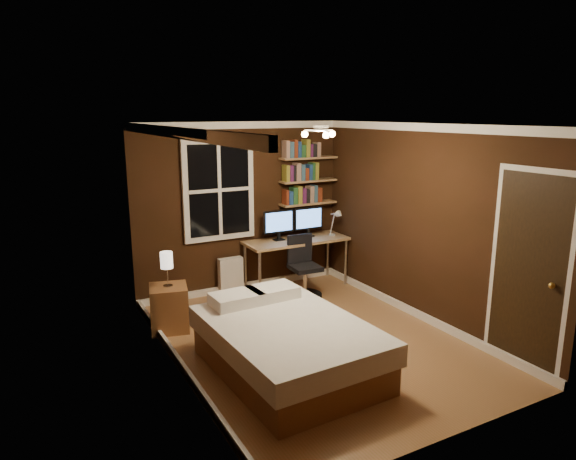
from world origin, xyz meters
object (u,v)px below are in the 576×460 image
desk_lamp (335,222)px  desk (296,243)px  bedside_lamp (167,269)px  monitor_right (308,222)px  radiator (231,276)px  monitor_left (279,225)px  bed (287,345)px  nightstand (169,308)px  office_chair (304,274)px

desk_lamp → desk: bearing=169.7°
bedside_lamp → monitor_right: size_ratio=0.89×
radiator → monitor_left: 1.03m
desk → monitor_left: bearing=162.8°
bed → nightstand: bed is taller
office_chair → desk_lamp: bearing=25.1°
bed → bedside_lamp: bedside_lamp is taller
nightstand → monitor_left: 2.15m
desk → bed: bearing=-121.3°
nightstand → desk_lamp: bearing=24.1°
radiator → desk: size_ratio=0.34×
radiator → desk: 1.10m
desk → office_chair: 0.56m
nightstand → bedside_lamp: 0.50m
monitor_left → desk: bearing=-17.2°
bedside_lamp → office_chair: bedside_lamp is taller
desk → office_chair: (-0.10, -0.41, -0.36)m
monitor_right → office_chair: 0.89m
desk → monitor_right: 0.39m
radiator → monitor_right: 1.44m
monitor_left → office_chair: monitor_left is taller
bed → nightstand: (-0.79, 1.60, -0.01)m
desk → bedside_lamp: bearing=-163.3°
monitor_right → desk: bearing=-162.7°
monitor_left → radiator: bearing=169.5°
nightstand → radiator: nightstand is taller
bedside_lamp → desk_lamp: size_ratio=0.99×
monitor_left → desk_lamp: monitor_left is taller
nightstand → monitor_left: (1.89, 0.72, 0.70)m
bed → monitor_left: bearing=62.0°
radiator → desk_lamp: desk_lamp is taller
desk → nightstand: bearing=-163.3°
desk_lamp → office_chair: (-0.73, -0.29, -0.64)m
desk_lamp → office_chair: size_ratio=0.49×
monitor_right → desk_lamp: size_ratio=1.11×
monitor_right → office_chair: (-0.36, -0.49, -0.65)m
bed → monitor_left: (1.11, 2.32, 0.70)m
bedside_lamp → office_chair: bearing=6.6°
bedside_lamp → radiator: bearing=36.5°
radiator → desk_lamp: (1.61, -0.33, 0.70)m
nightstand → monitor_right: 2.61m
radiator → office_chair: bearing=-35.1°
monitor_left → desk_lamp: bearing=-12.4°
nightstand → monitor_right: (2.41, 0.72, 0.70)m
radiator → monitor_left: monitor_left is taller
bed → desk_lamp: desk_lamp is taller
radiator → office_chair: office_chair is taller
desk → monitor_right: monitor_right is taller
monitor_left → bedside_lamp: bearing=-159.1°
nightstand → monitor_left: bearing=34.1°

